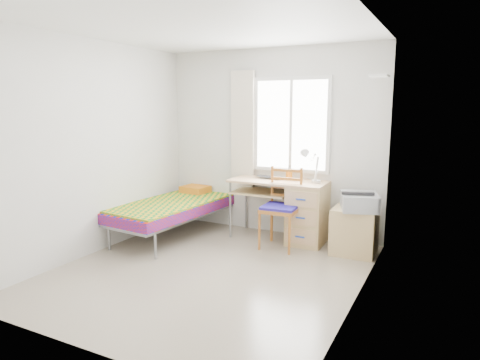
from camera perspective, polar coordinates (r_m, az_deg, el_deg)
name	(u,v)px	position (r m, az deg, el deg)	size (l,w,h in m)	color
floor	(209,271)	(4.86, -4.16, -12.03)	(3.50, 3.50, 0.00)	#BCAD93
ceiling	(206,26)	(4.58, -4.59, 19.76)	(3.50, 3.50, 0.00)	white
wall_back	(271,142)	(6.10, 4.21, 5.04)	(3.20, 3.20, 0.00)	silver
wall_left	(95,148)	(5.54, -18.71, 4.05)	(3.50, 3.50, 0.00)	silver
wall_right	(361,164)	(3.96, 15.87, 2.07)	(3.50, 3.50, 0.00)	silver
window	(291,125)	(5.95, 6.84, 7.29)	(1.10, 0.04, 1.30)	white
curtain	(243,131)	(6.20, 0.37, 6.53)	(0.35, 0.05, 1.70)	beige
floating_shelf	(380,76)	(5.34, 18.13, 13.04)	(0.20, 0.32, 0.03)	white
bed	(175,206)	(6.12, -8.60, -3.46)	(1.08, 2.03, 0.85)	gray
desk	(303,210)	(5.77, 8.35, -3.98)	(1.31, 0.61, 0.81)	tan
chair	(282,203)	(5.51, 5.68, -3.09)	(0.47, 0.47, 1.04)	brown
cabinet	(354,231)	(5.49, 14.97, -6.60)	(0.54, 0.48, 0.57)	tan
printer	(359,201)	(5.35, 15.63, -2.72)	(0.55, 0.59, 0.21)	gray
laptop	(267,178)	(5.90, 3.63, 0.27)	(0.38, 0.24, 0.03)	black
pen_cup	(289,175)	(5.89, 6.56, 0.62)	(0.09, 0.09, 0.11)	orange
task_lamp	(309,162)	(5.55, 9.20, 2.38)	(0.24, 0.34, 0.45)	white
book	(268,195)	(5.92, 3.73, -2.04)	(0.17, 0.24, 0.02)	gray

